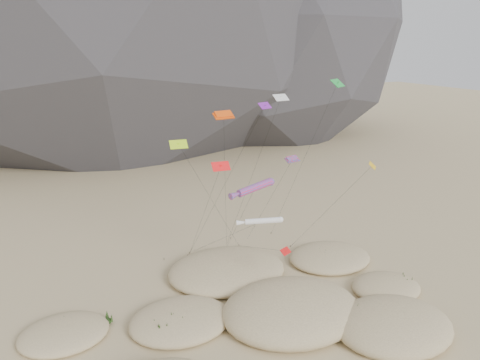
{
  "coord_description": "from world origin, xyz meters",
  "views": [
    {
      "loc": [
        -24.31,
        -39.08,
        31.99
      ],
      "look_at": [
        -0.43,
        12.0,
        15.02
      ],
      "focal_mm": 35.0,
      "sensor_mm": 36.0,
      "label": 1
    }
  ],
  "objects": [
    {
      "name": "delta_kites",
      "position": [
        5.0,
        12.09,
        19.5
      ],
      "size": [
        26.94,
        19.81,
        26.71
      ],
      "color": "#E6AB0C",
      "rests_on": "ground"
    },
    {
      "name": "ground",
      "position": [
        0.0,
        0.0,
        0.0
      ],
      "size": [
        500.0,
        500.0,
        0.0
      ],
      "primitive_type": "plane",
      "color": "#CCB789",
      "rests_on": "ground"
    },
    {
      "name": "dune_grass",
      "position": [
        -1.0,
        2.61,
        0.84
      ],
      "size": [
        44.76,
        29.24,
        1.59
      ],
      "color": "black",
      "rests_on": "ground"
    },
    {
      "name": "white_tube_kite",
      "position": [
        0.71,
        8.39,
        10.57
      ],
      "size": [
        5.62,
        18.13,
        11.16
      ],
      "color": "silver",
      "rests_on": "ground"
    },
    {
      "name": "orange_parafoil",
      "position": [
        -1.43,
        14.69,
        22.72
      ],
      "size": [
        6.43,
        11.8,
        23.47
      ],
      "color": "#D8460B",
      "rests_on": "ground"
    },
    {
      "name": "rainbow_tube_kite",
      "position": [
        1.82,
        12.6,
        13.48
      ],
      "size": [
        7.34,
        12.11,
        14.31
      ],
      "color": "#F31949",
      "rests_on": "ground"
    },
    {
      "name": "dunes",
      "position": [
        -0.05,
        3.88,
        0.75
      ],
      "size": [
        49.45,
        39.34,
        4.36
      ],
      "color": "#CCB789",
      "rests_on": "ground"
    },
    {
      "name": "kite_stakes",
      "position": [
        2.66,
        23.98,
        0.15
      ],
      "size": [
        19.79,
        7.18,
        0.3
      ],
      "color": "#3F2D1E",
      "rests_on": "ground"
    },
    {
      "name": "multi_parafoil",
      "position": [
        7.55,
        12.77,
        16.53
      ],
      "size": [
        2.31,
        13.78,
        17.17
      ],
      "color": "red",
      "rests_on": "ground"
    }
  ]
}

